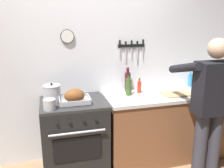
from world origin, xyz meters
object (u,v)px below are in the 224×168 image
(stove, at_px, (75,136))
(stock_pot, at_px, (52,93))
(saucepan, at_px, (49,104))
(roasting_pan, at_px, (75,97))
(bottle_hot_sauce, at_px, (139,87))
(cutting_board, at_px, (177,94))
(bottle_dish_soap, at_px, (190,80))
(person_cook, at_px, (210,105))
(bottle_olive_oil, at_px, (129,86))
(bottle_wine_red, at_px, (128,81))

(stove, bearing_deg, stock_pot, 158.64)
(stove, distance_m, saucepan, 0.61)
(roasting_pan, distance_m, bottle_hot_sauce, 0.88)
(roasting_pan, xyz_separation_m, cutting_board, (1.30, -0.02, -0.07))
(cutting_board, distance_m, bottle_dish_soap, 0.49)
(person_cook, relative_size, roasting_pan, 4.72)
(bottle_hot_sauce, bearing_deg, bottle_dish_soap, 7.08)
(person_cook, bearing_deg, roasting_pan, 80.45)
(roasting_pan, xyz_separation_m, bottle_olive_oil, (0.70, 0.13, 0.04))
(bottle_hot_sauce, distance_m, bottle_dish_soap, 0.82)
(bottle_dish_soap, height_order, bottle_olive_oil, bottle_olive_oil)
(roasting_pan, height_order, bottle_dish_soap, bottle_dish_soap)
(bottle_wine_red, bearing_deg, saucepan, -157.00)
(roasting_pan, relative_size, bottle_wine_red, 1.10)
(cutting_board, height_order, bottle_hot_sauce, bottle_hot_sauce)
(roasting_pan, distance_m, saucepan, 0.31)
(stock_pot, distance_m, cutting_board, 1.56)
(bottle_hot_sauce, relative_size, bottle_dish_soap, 0.86)
(person_cook, height_order, roasting_pan, person_cook)
(stove, distance_m, bottle_wine_red, 0.98)
(saucepan, xyz_separation_m, bottle_olive_oil, (0.98, 0.26, 0.05))
(bottle_wine_red, height_order, bottle_dish_soap, bottle_wine_red)
(cutting_board, distance_m, bottle_hot_sauce, 0.49)
(person_cook, height_order, bottle_wine_red, person_cook)
(bottle_dish_soap, bearing_deg, saucepan, -167.83)
(person_cook, distance_m, bottle_olive_oil, 0.98)
(bottle_dish_soap, bearing_deg, roasting_pan, -170.22)
(stove, xyz_separation_m, bottle_wine_red, (0.75, 0.23, 0.58))
(cutting_board, relative_size, bottle_olive_oil, 1.33)
(stove, distance_m, roasting_pan, 0.53)
(stock_pot, relative_size, bottle_wine_red, 0.68)
(stove, height_order, bottle_olive_oil, bottle_olive_oil)
(stock_pot, relative_size, bottle_dish_soap, 0.96)
(roasting_pan, height_order, bottle_wine_red, bottle_wine_red)
(bottle_wine_red, relative_size, bottle_olive_oil, 1.18)
(cutting_board, bearing_deg, saucepan, -175.76)
(roasting_pan, relative_size, saucepan, 2.68)
(stove, distance_m, person_cook, 1.61)
(stock_pot, height_order, bottle_wine_red, bottle_wine_red)
(person_cook, distance_m, cutting_board, 0.56)
(bottle_hot_sauce, height_order, bottle_olive_oil, bottle_olive_oil)
(stove, bearing_deg, cutting_board, -3.82)
(stove, relative_size, bottle_olive_oil, 3.32)
(roasting_pan, bearing_deg, person_cook, -22.23)
(roasting_pan, height_order, saucepan, roasting_pan)
(stove, relative_size, bottle_hot_sauce, 4.61)
(bottle_olive_oil, bearing_deg, roasting_pan, -169.50)
(person_cook, relative_size, bottle_dish_soap, 7.35)
(saucepan, bearing_deg, cutting_board, 4.24)
(bottle_dish_soap, bearing_deg, bottle_olive_oil, -170.73)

